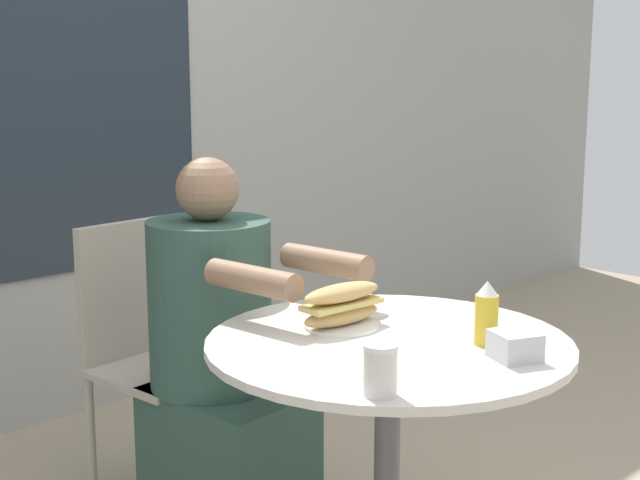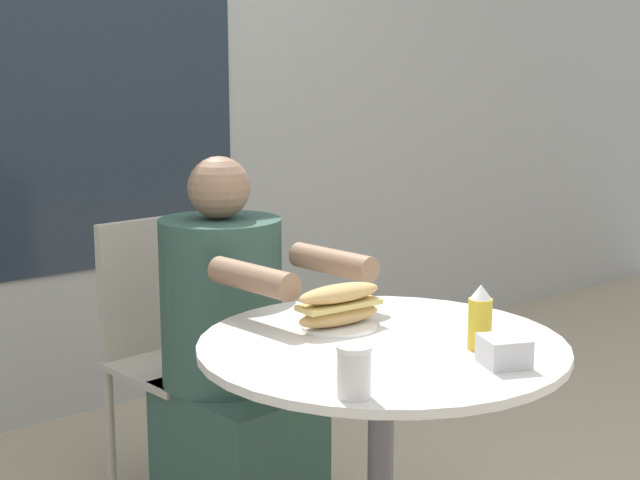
% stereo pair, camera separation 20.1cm
% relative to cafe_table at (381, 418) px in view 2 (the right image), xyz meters
% --- Properties ---
extents(storefront_wall, '(8.00, 0.09, 2.80)m').
position_rel_cafe_table_xyz_m(storefront_wall, '(-0.00, 1.79, 0.87)').
color(storefront_wall, '#9E9E99').
rests_on(storefront_wall, ground_plane).
extents(cafe_table, '(0.83, 0.83, 0.72)m').
position_rel_cafe_table_xyz_m(cafe_table, '(0.00, 0.00, 0.00)').
color(cafe_table, beige).
rests_on(cafe_table, ground_plane).
extents(diner_chair, '(0.41, 0.41, 0.87)m').
position_rel_cafe_table_xyz_m(diner_chair, '(-0.03, 0.95, -0.01)').
color(diner_chair, '#ADA393').
rests_on(diner_chair, ground_plane).
extents(seated_diner, '(0.38, 0.62, 1.09)m').
position_rel_cafe_table_xyz_m(seated_diner, '(-0.02, 0.60, -0.06)').
color(seated_diner, '#2D4C42').
rests_on(seated_diner, ground_plane).
extents(sandwich_on_plate, '(0.23, 0.18, 0.11)m').
position_rel_cafe_table_xyz_m(sandwich_on_plate, '(-0.01, 0.14, 0.23)').
color(sandwich_on_plate, white).
rests_on(sandwich_on_plate, cafe_table).
extents(drink_cup, '(0.07, 0.07, 0.10)m').
position_rel_cafe_table_xyz_m(drink_cup, '(-0.28, -0.22, 0.23)').
color(drink_cup, silver).
rests_on(drink_cup, cafe_table).
extents(napkin_box, '(0.12, 0.12, 0.06)m').
position_rel_cafe_table_xyz_m(napkin_box, '(0.08, -0.28, 0.21)').
color(napkin_box, silver).
rests_on(napkin_box, cafe_table).
extents(condiment_bottle, '(0.05, 0.05, 0.15)m').
position_rel_cafe_table_xyz_m(condiment_bottle, '(0.13, -0.18, 0.25)').
color(condiment_bottle, gold).
rests_on(condiment_bottle, cafe_table).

